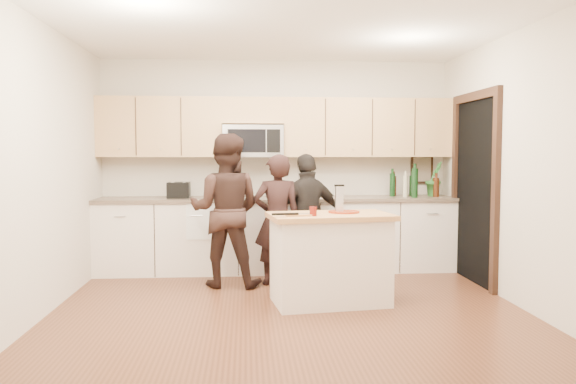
{
  "coord_description": "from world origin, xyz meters",
  "views": [
    {
      "loc": [
        -0.4,
        -5.38,
        1.5
      ],
      "look_at": [
        0.03,
        0.35,
        1.1
      ],
      "focal_mm": 35.0,
      "sensor_mm": 36.0,
      "label": 1
    }
  ],
  "objects": [
    {
      "name": "floor",
      "position": [
        0.0,
        0.0,
        0.0
      ],
      "size": [
        4.5,
        4.5,
        0.0
      ],
      "primitive_type": "plane",
      "color": "brown",
      "rests_on": "ground"
    },
    {
      "name": "room_shell",
      "position": [
        0.0,
        0.0,
        1.73
      ],
      "size": [
        4.52,
        4.02,
        2.71
      ],
      "color": "beige",
      "rests_on": "ground"
    },
    {
      "name": "back_cabinetry",
      "position": [
        0.0,
        1.69,
        0.47
      ],
      "size": [
        4.5,
        0.66,
        0.94
      ],
      "color": "silver",
      "rests_on": "ground"
    },
    {
      "name": "upper_cabinetry",
      "position": [
        0.03,
        1.83,
        1.84
      ],
      "size": [
        4.5,
        0.33,
        0.75
      ],
      "color": "tan",
      "rests_on": "ground"
    },
    {
      "name": "microwave",
      "position": [
        -0.31,
        1.8,
        1.65
      ],
      "size": [
        0.76,
        0.41,
        0.4
      ],
      "color": "silver",
      "rests_on": "ground"
    },
    {
      "name": "doorway",
      "position": [
        2.23,
        0.9,
        1.16
      ],
      "size": [
        0.06,
        1.25,
        2.2
      ],
      "color": "black",
      "rests_on": "ground"
    },
    {
      "name": "framed_picture",
      "position": [
        1.95,
        1.98,
        1.28
      ],
      "size": [
        0.3,
        0.03,
        0.38
      ],
      "color": "black",
      "rests_on": "ground"
    },
    {
      "name": "dish_towel",
      "position": [
        -0.95,
        1.5,
        0.8
      ],
      "size": [
        0.34,
        0.6,
        0.48
      ],
      "color": "white",
      "rests_on": "ground"
    },
    {
      "name": "island",
      "position": [
        0.43,
        0.1,
        0.45
      ],
      "size": [
        1.28,
        0.85,
        0.9
      ],
      "rotation": [
        0.0,
        0.0,
        0.13
      ],
      "color": "silver",
      "rests_on": "ground"
    },
    {
      "name": "red_plate",
      "position": [
        0.58,
        0.19,
        0.91
      ],
      "size": [
        0.31,
        0.31,
        0.02
      ],
      "primitive_type": "cylinder",
      "color": "maroon",
      "rests_on": "island"
    },
    {
      "name": "box_grater",
      "position": [
        0.54,
        0.21,
        1.05
      ],
      "size": [
        0.09,
        0.06,
        0.27
      ],
      "color": "silver",
      "rests_on": "red_plate"
    },
    {
      "name": "drink_glass",
      "position": [
        0.24,
        -0.09,
        0.94
      ],
      "size": [
        0.07,
        0.07,
        0.09
      ],
      "primitive_type": "cylinder",
      "color": "#66140B",
      "rests_on": "island"
    },
    {
      "name": "cutting_board",
      "position": [
        0.1,
        -0.05,
        0.91
      ],
      "size": [
        0.28,
        0.2,
        0.02
      ],
      "primitive_type": "cube",
      "rotation": [
        0.0,
        0.0,
        0.13
      ],
      "color": "tan",
      "rests_on": "island"
    },
    {
      "name": "tongs",
      "position": [
        -0.04,
        -0.14,
        0.93
      ],
      "size": [
        0.26,
        0.06,
        0.02
      ],
      "primitive_type": "cube",
      "rotation": [
        0.0,
        0.0,
        0.13
      ],
      "color": "black",
      "rests_on": "cutting_board"
    },
    {
      "name": "knife",
      "position": [
        0.12,
        -0.07,
        0.92
      ],
      "size": [
        0.2,
        0.05,
        0.01
      ],
      "primitive_type": "cube",
      "rotation": [
        0.0,
        0.0,
        0.13
      ],
      "color": "silver",
      "rests_on": "cutting_board"
    },
    {
      "name": "toaster",
      "position": [
        -1.24,
        1.67,
        1.04
      ],
      "size": [
        0.27,
        0.24,
        0.2
      ],
      "color": "black",
      "rests_on": "back_cabinetry"
    },
    {
      "name": "bottle_cluster",
      "position": [
        1.7,
        1.67,
        1.11
      ],
      "size": [
        0.62,
        0.4,
        0.43
      ],
      "color": "black",
      "rests_on": "back_cabinetry"
    },
    {
      "name": "orchid",
      "position": [
        2.03,
        1.72,
        1.17
      ],
      "size": [
        0.31,
        0.32,
        0.45
      ],
      "primitive_type": "imported",
      "rotation": [
        0.0,
        0.0,
        0.85
      ],
      "color": "#2D6D2B",
      "rests_on": "back_cabinetry"
    },
    {
      "name": "woman_left",
      "position": [
        -0.05,
        0.96,
        0.74
      ],
      "size": [
        0.58,
        0.41,
        1.49
      ],
      "primitive_type": "imported",
      "rotation": [
        0.0,
        0.0,
        3.24
      ],
      "color": "black",
      "rests_on": "ground"
    },
    {
      "name": "woman_center",
      "position": [
        -0.63,
        0.92,
        0.86
      ],
      "size": [
        0.93,
        0.78,
        1.72
      ],
      "primitive_type": "imported",
      "rotation": [
        0.0,
        0.0,
        2.97
      ],
      "color": "black",
      "rests_on": "ground"
    },
    {
      "name": "woman_right",
      "position": [
        0.32,
        1.13,
        0.75
      ],
      "size": [
        0.95,
        0.64,
        1.49
      ],
      "primitive_type": "imported",
      "rotation": [
        0.0,
        0.0,
        3.49
      ],
      "color": "black",
      "rests_on": "ground"
    }
  ]
}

